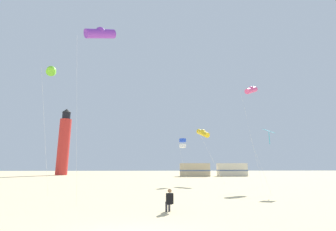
{
  "coord_description": "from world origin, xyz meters",
  "views": [
    {
      "loc": [
        0.79,
        -7.65,
        2.32
      ],
      "look_at": [
        1.95,
        13.93,
        6.87
      ],
      "focal_mm": 25.39,
      "sensor_mm": 36.0,
      "label": 1
    }
  ],
  "objects": [
    {
      "name": "kite_diamond_cyan",
      "position": [
        10.99,
        13.12,
        5.19
      ],
      "size": [
        2.15,
        2.5,
        5.58
      ],
      "color": "silver",
      "rests_on": "ground"
    },
    {
      "name": "kite_tube_rainbow",
      "position": [
        13.13,
        21.1,
        11.89
      ],
      "size": [
        2.6,
        2.5,
        12.59
      ],
      "color": "silver",
      "rests_on": "ground"
    },
    {
      "name": "lighthouse_distant",
      "position": [
        -22.32,
        53.85,
        7.84
      ],
      "size": [
        2.8,
        2.8,
        16.8
      ],
      "color": "red",
      "rests_on": "ground"
    },
    {
      "name": "rv_van_tan",
      "position": [
        9.45,
        44.97,
        1.39
      ],
      "size": [
        6.53,
        2.59,
        2.8
      ],
      "rotation": [
        0.0,
        0.0,
        -0.04
      ],
      "color": "#C6B28C",
      "rests_on": "ground"
    },
    {
      "name": "kite_tube_gold",
      "position": [
        7.27,
        24.19,
        6.66
      ],
      "size": [
        3.48,
        3.68,
        7.36
      ],
      "color": "silver",
      "rests_on": "ground"
    },
    {
      "name": "kite_box_blue",
      "position": [
        4.22,
        21.92,
        5.05
      ],
      "size": [
        1.14,
        1.02,
        5.63
      ],
      "color": "silver",
      "rests_on": "ground"
    },
    {
      "name": "kite_flyer_standing",
      "position": [
        1.53,
        5.02,
        0.61
      ],
      "size": [
        0.41,
        0.55,
        1.16
      ],
      "rotation": [
        0.0,
        0.0,
        3.37
      ],
      "color": "black",
      "rests_on": "ground"
    },
    {
      "name": "rv_van_cream",
      "position": [
        17.98,
        45.83,
        1.39
      ],
      "size": [
        6.53,
        2.59,
        2.8
      ],
      "rotation": [
        0.0,
        0.0,
        0.04
      ],
      "color": "beige",
      "rests_on": "ground"
    },
    {
      "name": "kite_tube_violet",
      "position": [
        -3.57,
        9.35,
        12.39
      ],
      "size": [
        3.08,
        2.9,
        13.09
      ],
      "color": "silver",
      "rests_on": "ground"
    },
    {
      "name": "kite_tube_lime",
      "position": [
        -8.28,
        12.19,
        10.29
      ],
      "size": [
        1.74,
        2.58,
        10.99
      ],
      "color": "silver",
      "rests_on": "ground"
    }
  ]
}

